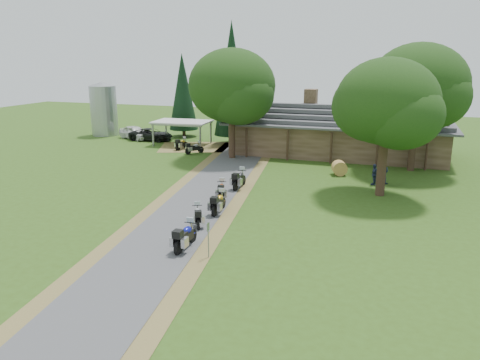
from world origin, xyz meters
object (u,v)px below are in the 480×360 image
(lodge, at_px, (338,129))
(motorcycle_row_b, at_px, (198,215))
(hay_bale, at_px, (339,168))
(car_dark_suv, at_px, (151,132))
(motorcycle_carport_a, at_px, (182,143))
(motorcycle_row_a, at_px, (185,235))
(motorcycle_row_d, at_px, (221,190))
(silo, at_px, (104,109))
(carport, at_px, (182,133))
(car_white_sedan, at_px, (135,131))
(motorcycle_row_e, at_px, (239,178))
(motorcycle_row_c, at_px, (219,202))
(motorcycle_carport_b, at_px, (194,147))

(lodge, height_order, motorcycle_row_b, lodge)
(hay_bale, bearing_deg, car_dark_suv, 157.47)
(lodge, bearing_deg, hay_bale, -81.45)
(hay_bale, bearing_deg, motorcycle_carport_a, 161.40)
(motorcycle_row_a, bearing_deg, motorcycle_row_d, 8.97)
(silo, distance_m, car_dark_suv, 7.70)
(carport, bearing_deg, car_white_sedan, 165.17)
(motorcycle_row_e, bearing_deg, car_dark_suv, 46.98)
(hay_bale, bearing_deg, motorcycle_row_c, -116.00)
(car_dark_suv, distance_m, motorcycle_row_a, 32.05)
(car_white_sedan, bearing_deg, motorcycle_row_b, -119.14)
(motorcycle_row_d, bearing_deg, motorcycle_row_b, 167.42)
(car_white_sedan, bearing_deg, car_dark_suv, -72.04)
(motorcycle_row_a, relative_size, motorcycle_row_e, 0.99)
(carport, distance_m, motorcycle_row_e, 18.49)
(silo, height_order, motorcycle_row_e, silo)
(motorcycle_row_b, distance_m, motorcycle_row_e, 8.20)
(silo, xyz_separation_m, motorcycle_row_c, (23.88, -22.93, -2.51))
(silo, distance_m, motorcycle_row_b, 34.75)
(motorcycle_carport_b, bearing_deg, motorcycle_row_b, -117.15)
(lodge, xyz_separation_m, motorcycle_row_a, (-4.12, -26.29, -1.73))
(hay_bale, bearing_deg, motorcycle_carport_b, 164.42)
(motorcycle_row_c, relative_size, motorcycle_carport_a, 1.10)
(motorcycle_row_c, bearing_deg, carport, 28.23)
(lodge, height_order, motorcycle_row_d, lodge)
(motorcycle_carport_b, distance_m, hay_bale, 15.30)
(motorcycle_row_d, bearing_deg, motorcycle_carport_b, 12.60)
(motorcycle_row_a, bearing_deg, hay_bale, -16.62)
(motorcycle_row_e, bearing_deg, carport, 39.74)
(motorcycle_row_e, bearing_deg, motorcycle_row_a, -173.55)
(carport, distance_m, motorcycle_row_a, 28.82)
(lodge, xyz_separation_m, motorcycle_row_b, (-4.89, -23.02, -1.82))
(motorcycle_row_b, height_order, motorcycle_carport_a, motorcycle_carport_a)
(car_white_sedan, height_order, motorcycle_row_d, car_white_sedan)
(car_dark_suv, xyz_separation_m, motorcycle_row_a, (17.12, -27.10, -0.32))
(car_dark_suv, bearing_deg, motorcycle_row_a, -149.72)
(lodge, relative_size, motorcycle_row_d, 10.88)
(motorcycle_row_a, bearing_deg, motorcycle_row_e, 5.55)
(silo, bearing_deg, lodge, -4.78)
(silo, xyz_separation_m, motorcycle_carport_b, (15.00, -6.81, -2.59))
(lodge, height_order, carport, lodge)
(motorcycle_row_c, distance_m, motorcycle_row_d, 2.75)
(lodge, relative_size, motorcycle_carport_a, 11.49)
(car_dark_suv, xyz_separation_m, motorcycle_carport_a, (5.64, -3.66, -0.40))
(motorcycle_carport_a, relative_size, motorcycle_carport_b, 1.03)
(motorcycle_row_b, relative_size, hay_bale, 1.58)
(lodge, xyz_separation_m, motorcycle_row_d, (-5.40, -17.92, -1.78))
(lodge, relative_size, carport, 3.58)
(silo, relative_size, car_white_sedan, 1.10)
(motorcycle_row_e, relative_size, hay_bale, 1.82)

